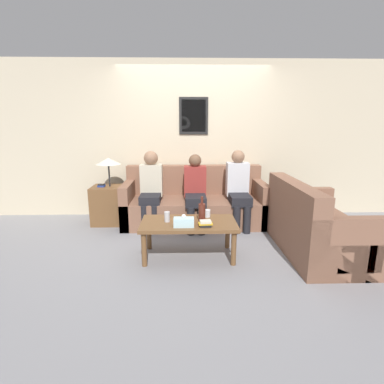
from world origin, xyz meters
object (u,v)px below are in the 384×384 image
object	(u,v)px
couch_side	(315,229)
person_middle	(195,189)
wine_bottle	(202,212)
drinking_glass	(208,213)
couch_main	(194,204)
person_left	(151,186)
person_right	(238,187)
coffee_table	(189,226)

from	to	relation	value
couch_side	person_middle	xyz separation A→B (m)	(-1.45, 1.00, 0.29)
wine_bottle	drinking_glass	bearing A→B (deg)	64.20
couch_main	wine_bottle	xyz separation A→B (m)	(0.05, -1.29, 0.25)
drinking_glass	couch_main	bearing A→B (deg)	96.44
person_left	person_middle	bearing A→B (deg)	-5.92
drinking_glass	person_right	xyz separation A→B (m)	(0.55, 0.93, 0.14)
person_middle	person_right	xyz separation A→B (m)	(0.67, 0.03, 0.03)
couch_main	couch_side	world-z (taller)	same
coffee_table	person_left	distance (m)	1.31
coffee_table	wine_bottle	bearing A→B (deg)	6.63
person_left	person_middle	xyz separation A→B (m)	(0.68, -0.07, -0.04)
couch_main	person_right	xyz separation A→B (m)	(0.68, -0.19, 0.32)
coffee_table	person_right	size ratio (longest dim) A/B	0.96
couch_side	coffee_table	xyz separation A→B (m)	(-1.57, -0.08, 0.08)
person_left	wine_bottle	bearing A→B (deg)	-57.53
couch_main	person_left	bearing A→B (deg)	-167.18
person_middle	person_right	distance (m)	0.67
couch_side	person_left	bearing A→B (deg)	63.35
couch_side	person_right	world-z (taller)	person_right
coffee_table	couch_side	bearing A→B (deg)	2.96
coffee_table	person_middle	bearing A→B (deg)	83.73
drinking_glass	person_left	xyz separation A→B (m)	(-0.80, 0.97, 0.14)
couch_side	person_middle	size ratio (longest dim) A/B	1.37
coffee_table	person_middle	size ratio (longest dim) A/B	1.01
wine_bottle	person_right	bearing A→B (deg)	60.17
wine_bottle	drinking_glass	xyz separation A→B (m)	(0.08, 0.17, -0.07)
person_middle	person_right	world-z (taller)	person_right
person_right	coffee_table	bearing A→B (deg)	-125.20
person_left	person_right	distance (m)	1.35
couch_main	person_right	distance (m)	0.77
person_middle	person_right	bearing A→B (deg)	2.97
wine_bottle	person_right	xyz separation A→B (m)	(0.63, 1.10, 0.07)
couch_main	drinking_glass	size ratio (longest dim) A/B	24.12
couch_side	person_right	distance (m)	1.34
couch_main	wine_bottle	size ratio (longest dim) A/B	7.33
couch_main	person_middle	bearing A→B (deg)	-88.37
drinking_glass	person_right	size ratio (longest dim) A/B	0.08
couch_side	wine_bottle	distance (m)	1.44
coffee_table	person_left	xyz separation A→B (m)	(-0.56, 1.15, 0.25)
person_right	couch_main	bearing A→B (deg)	164.30
person_left	person_right	bearing A→B (deg)	-1.53
drinking_glass	coffee_table	bearing A→B (deg)	-142.16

